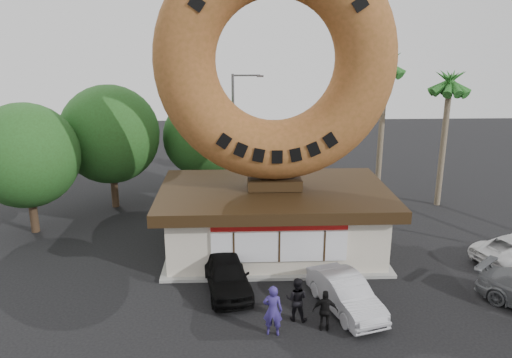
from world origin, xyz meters
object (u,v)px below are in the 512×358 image
(giant_donut, at_px, (276,61))
(person_right, at_px, (325,311))
(donut_shop, at_px, (274,217))
(car_black, at_px, (227,274))
(car_silver, at_px, (345,294))
(street_lamp, at_px, (235,127))
(person_center, at_px, (296,299))
(person_left, at_px, (273,310))

(giant_donut, xyz_separation_m, person_right, (1.35, -7.13, -8.57))
(donut_shop, bearing_deg, car_black, -120.14)
(person_right, relative_size, car_silver, 0.38)
(person_right, bearing_deg, street_lamp, -72.44)
(street_lamp, bearing_deg, car_black, -91.81)
(person_center, xyz_separation_m, person_right, (0.98, -0.74, -0.07))
(person_center, bearing_deg, car_black, -26.73)
(street_lamp, height_order, person_right, street_lamp)
(giant_donut, xyz_separation_m, car_silver, (2.40, -5.75, -8.67))
(person_left, xyz_separation_m, person_center, (0.98, 0.92, -0.10))
(car_black, bearing_deg, street_lamp, 78.96)
(donut_shop, relative_size, person_left, 5.73)
(person_left, xyz_separation_m, person_right, (1.95, 0.19, -0.18))
(person_left, xyz_separation_m, car_black, (-1.70, 3.35, -0.24))
(donut_shop, height_order, street_lamp, street_lamp)
(person_left, relative_size, person_center, 1.12)
(donut_shop, relative_size, person_center, 6.42)
(person_center, relative_size, car_silver, 0.41)
(giant_donut, distance_m, car_black, 9.78)
(person_center, xyz_separation_m, car_silver, (2.03, 0.65, -0.17))
(person_left, distance_m, person_center, 1.35)
(person_center, relative_size, person_right, 1.09)
(person_right, distance_m, car_black, 4.83)
(street_lamp, height_order, person_left, street_lamp)
(donut_shop, xyz_separation_m, car_silver, (2.40, -5.73, -1.07))
(street_lamp, relative_size, person_left, 4.09)
(donut_shop, distance_m, street_lamp, 10.54)
(car_black, bearing_deg, person_left, -72.36)
(car_silver, bearing_deg, person_center, -179.68)
(giant_donut, height_order, person_center, giant_donut)
(person_left, bearing_deg, car_black, -54.74)
(giant_donut, relative_size, street_lamp, 1.39)
(donut_shop, relative_size, street_lamp, 1.40)
(street_lamp, bearing_deg, person_center, -82.25)
(donut_shop, distance_m, person_right, 7.31)
(giant_donut, height_order, person_right, giant_donut)
(person_left, relative_size, car_black, 0.45)
(car_black, bearing_deg, person_center, -51.43)
(street_lamp, distance_m, person_center, 16.94)
(donut_shop, distance_m, giant_donut, 7.60)
(person_right, xyz_separation_m, car_silver, (1.05, 1.39, -0.10))
(car_silver, bearing_deg, car_black, 141.84)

